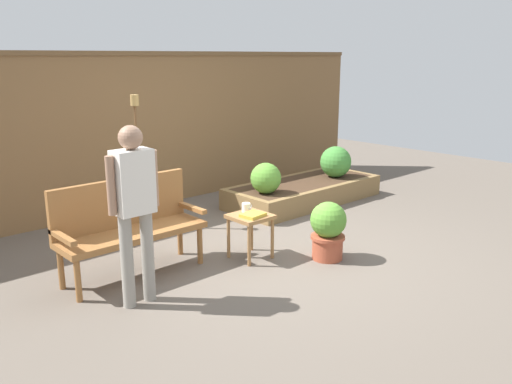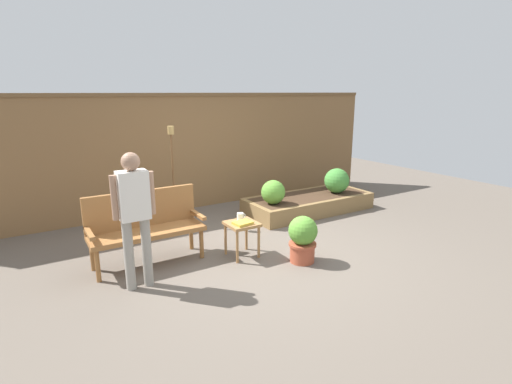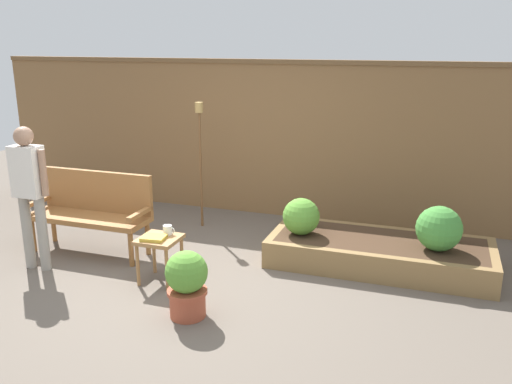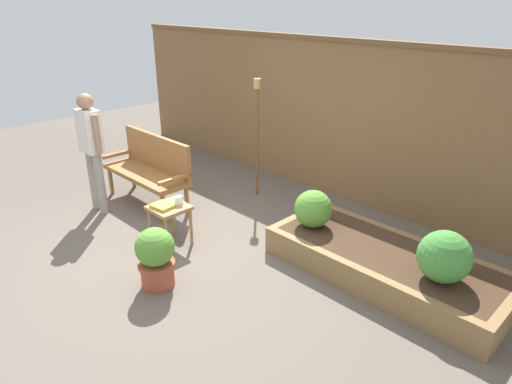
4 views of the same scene
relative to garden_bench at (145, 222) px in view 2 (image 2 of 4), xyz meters
The scene contains 12 objects.
ground_plane 1.65m from the garden_bench, 21.72° to the right, with size 14.00×14.00×0.00m, color #60564C.
fence_back 2.55m from the garden_bench, 54.38° to the left, with size 8.40×0.14×2.16m.
garden_bench is the anchor object (origin of this frame).
side_table 1.27m from the garden_bench, 23.97° to the right, with size 0.40×0.40×0.48m.
cup_on_table 1.26m from the garden_bench, 18.54° to the right, with size 0.13×0.09×0.10m.
book_on_table 1.27m from the garden_bench, 26.94° to the right, with size 0.23×0.19×0.03m, color gold.
potted_boxwood 2.06m from the garden_bench, 31.95° to the right, with size 0.38×0.38×0.62m.
raised_planter_bed 3.32m from the garden_bench, 11.07° to the left, with size 2.40×1.00×0.30m.
shrub_near_bench 2.43m from the garden_bench, 12.69° to the left, with size 0.41×0.41×0.41m.
shrub_far_corner 3.87m from the garden_bench, ahead, with size 0.47×0.47×0.47m.
tiki_torch 1.58m from the garden_bench, 55.12° to the left, with size 0.10×0.10×1.65m.
person_by_bench 0.81m from the garden_bench, 112.99° to the right, with size 0.47×0.20×1.56m.
Camera 2 is at (-2.74, -4.25, 2.18)m, focal length 27.39 mm.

